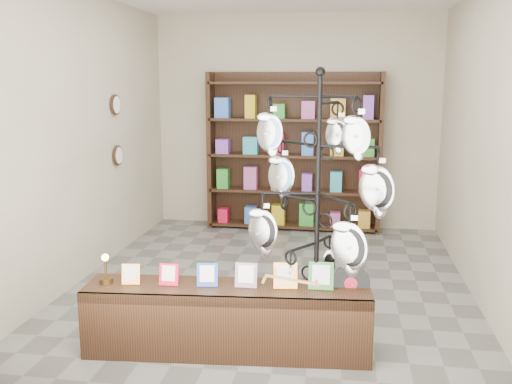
% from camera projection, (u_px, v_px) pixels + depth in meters
% --- Properties ---
extents(ground, '(5.00, 5.00, 0.00)m').
position_uv_depth(ground, '(271.00, 283.00, 5.96)').
color(ground, slate).
rests_on(ground, ground).
extents(room_envelope, '(5.00, 5.00, 5.00)m').
position_uv_depth(room_envelope, '(272.00, 104.00, 5.61)').
color(room_envelope, '#B9AF95').
rests_on(room_envelope, ground).
extents(display_tree, '(1.20, 1.20, 2.17)m').
position_uv_depth(display_tree, '(318.00, 194.00, 4.19)').
color(display_tree, black).
rests_on(display_tree, ground).
extents(front_shelf, '(2.21, 0.63, 0.77)m').
position_uv_depth(front_shelf, '(227.00, 319.00, 4.39)').
color(front_shelf, black).
rests_on(front_shelf, ground).
extents(back_shelving, '(2.42, 0.36, 2.20)m').
position_uv_depth(back_shelving, '(294.00, 157.00, 7.99)').
color(back_shelving, black).
rests_on(back_shelving, ground).
extents(wall_clocks, '(0.03, 0.24, 0.84)m').
position_uv_depth(wall_clocks, '(117.00, 130.00, 6.76)').
color(wall_clocks, black).
rests_on(wall_clocks, ground).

